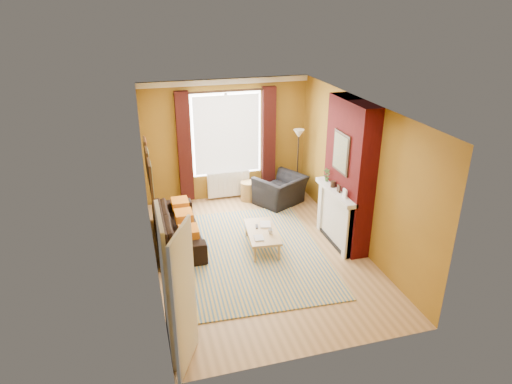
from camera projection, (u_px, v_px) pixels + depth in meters
ground at (260, 253)px, 8.60m from camera, size 5.50×5.50×0.00m
room_walls at (288, 176)px, 8.46m from camera, size 3.82×5.54×2.83m
striped_rug at (252, 253)px, 8.59m from camera, size 2.77×3.72×0.02m
sofa at (177, 227)px, 8.90m from camera, size 0.84×2.13×0.62m
armchair at (280, 190)px, 10.50m from camera, size 1.34×1.29×0.67m
coffee_table at (262, 233)px, 8.64m from camera, size 0.67×1.17×0.37m
wicker_stool at (248, 191)px, 10.73m from camera, size 0.45×0.45×0.45m
floor_lamp at (298, 145)px, 10.37m from camera, size 0.32×0.32×1.69m
book_a at (254, 238)px, 8.34m from camera, size 0.19×0.25×0.02m
book_b at (260, 224)px, 8.84m from camera, size 0.27×0.33×0.02m
mug at (271, 231)px, 8.50m from camera, size 0.12×0.12×0.09m
tv_remote at (257, 226)px, 8.76m from camera, size 0.08×0.16×0.02m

